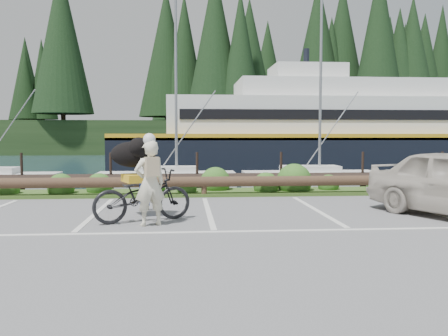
% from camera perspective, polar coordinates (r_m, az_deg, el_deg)
% --- Properties ---
extents(ground, '(72.00, 72.00, 0.00)m').
position_cam_1_polar(ground, '(9.31, -1.31, -7.21)').
color(ground, '#5E5E60').
extents(harbor_backdrop, '(170.00, 160.00, 30.00)m').
position_cam_1_polar(harbor_backdrop, '(87.55, -4.01, 2.81)').
color(harbor_backdrop, '#1A313E').
rests_on(harbor_backdrop, ground).
extents(vegetation_strip, '(34.00, 1.60, 0.10)m').
position_cam_1_polar(vegetation_strip, '(14.53, -2.52, -2.96)').
color(vegetation_strip, '#3D5B21').
rests_on(vegetation_strip, ground).
extents(log_rail, '(32.00, 0.30, 0.60)m').
position_cam_1_polar(log_rail, '(13.84, -2.41, -3.51)').
color(log_rail, '#443021').
rests_on(log_rail, ground).
extents(bicycle, '(2.21, 1.46, 1.10)m').
position_cam_1_polar(bicycle, '(10.03, -9.76, -3.28)').
color(bicycle, black).
rests_on(bicycle, ground).
extents(cyclist, '(0.73, 0.61, 1.70)m').
position_cam_1_polar(cyclist, '(9.53, -8.92, -1.82)').
color(cyclist, beige).
rests_on(cyclist, ground).
extents(dog, '(0.82, 1.10, 0.57)m').
position_cam_1_polar(dog, '(10.60, -10.87, 1.62)').
color(dog, black).
rests_on(dog, bicycle).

